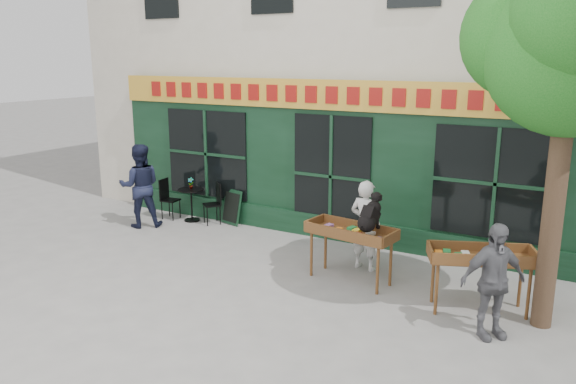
# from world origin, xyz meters

# --- Properties ---
(ground) EXTENTS (80.00, 80.00, 0.00)m
(ground) POSITION_xyz_m (0.00, 0.00, 0.00)
(ground) COLOR slate
(ground) RESTS_ON ground
(building) EXTENTS (14.00, 7.26, 10.00)m
(building) POSITION_xyz_m (0.00, 5.97, 4.97)
(building) COLOR beige
(building) RESTS_ON ground
(book_cart_center) EXTENTS (1.57, 0.82, 0.99)m
(book_cart_center) POSITION_xyz_m (1.27, 0.45, 0.82)
(book_cart_center) COLOR brown
(book_cart_center) RESTS_ON ground
(dog) EXTENTS (0.42, 0.64, 0.60)m
(dog) POSITION_xyz_m (1.62, 0.40, 1.29)
(dog) COLOR black
(dog) RESTS_ON book_cart_center
(woman) EXTENTS (0.64, 0.47, 1.63)m
(woman) POSITION_xyz_m (1.27, 1.10, 0.82)
(woman) COLOR silver
(woman) RESTS_ON ground
(book_cart_right) EXTENTS (1.62, 1.15, 0.99)m
(book_cart_right) POSITION_xyz_m (3.41, 0.33, 0.82)
(book_cart_right) COLOR brown
(book_cart_right) RESTS_ON ground
(man_right) EXTENTS (0.96, 0.93, 1.61)m
(man_right) POSITION_xyz_m (3.71, -0.42, 0.81)
(man_right) COLOR #545459
(man_right) RESTS_ON ground
(bistro_table) EXTENTS (0.60, 0.60, 0.76)m
(bistro_table) POSITION_xyz_m (-3.40, 1.94, 0.54)
(bistro_table) COLOR black
(bistro_table) RESTS_ON ground
(bistro_chair_left) EXTENTS (0.41, 0.40, 0.95)m
(bistro_chair_left) POSITION_xyz_m (-4.04, 1.83, 0.56)
(bistro_chair_left) COLOR black
(bistro_chair_left) RESTS_ON ground
(bistro_chair_right) EXTENTS (0.51, 0.51, 0.95)m
(bistro_chair_right) POSITION_xyz_m (-2.79, 2.06, 0.56)
(bistro_chair_right) COLOR black
(bistro_chair_right) RESTS_ON ground
(potted_plant) EXTENTS (0.17, 0.14, 0.27)m
(potted_plant) POSITION_xyz_m (-3.40, 1.94, 0.90)
(potted_plant) COLOR gray
(potted_plant) RESTS_ON bistro_table
(man_left) EXTENTS (1.15, 1.14, 1.87)m
(man_left) POSITION_xyz_m (-4.10, 1.04, 0.94)
(man_left) COLOR black
(man_left) RESTS_ON ground
(chalkboard) EXTENTS (0.59, 0.32, 0.79)m
(chalkboard) POSITION_xyz_m (-2.44, 2.19, 0.40)
(chalkboard) COLOR black
(chalkboard) RESTS_ON ground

